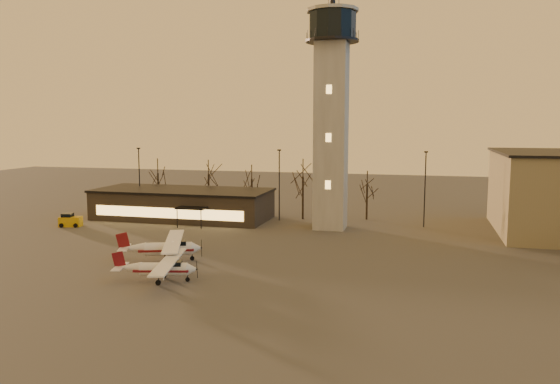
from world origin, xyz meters
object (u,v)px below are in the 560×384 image
control_tower (331,103)px  service_cart (70,221)px  cessna_rear (170,251)px  cessna_front (165,271)px  terminal (183,204)px

control_tower → service_cart: size_ratio=10.46×
cessna_rear → service_cart: size_ratio=3.49×
control_tower → cessna_rear: size_ratio=3.00×
cessna_front → service_cart: size_ratio=3.16×
cessna_rear → cessna_front: bearing=-88.8°
terminal → service_cart: (-12.06, -9.59, -1.47)m
cessna_front → control_tower: bearing=56.5°
control_tower → service_cart: (-34.06, -7.60, -15.64)m
control_tower → cessna_rear: control_tower is taller
control_tower → terminal: bearing=174.9°
service_cart → cessna_front: bearing=-54.6°
control_tower → service_cart: control_tower is taller
terminal → cessna_front: 32.36m
control_tower → cessna_front: control_tower is taller
terminal → service_cart: bearing=-141.5°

